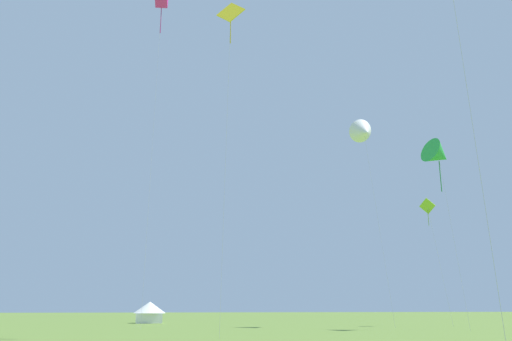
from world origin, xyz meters
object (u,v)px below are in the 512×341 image
object	(u,v)px
kite_white_delta	(364,132)
festival_tent_center	(150,311)
kite_lime_diamond	(428,208)
kite_yellow_diamond	(231,17)
kite_green_delta	(438,155)

from	to	relation	value
kite_white_delta	festival_tent_center	size ratio (longest dim) A/B	5.52
kite_lime_diamond	festival_tent_center	distance (m)	37.53
kite_yellow_diamond	kite_white_delta	size ratio (longest dim) A/B	1.13
kite_lime_diamond	kite_green_delta	size ratio (longest dim) A/B	0.77
kite_lime_diamond	kite_green_delta	xyz separation A→B (m)	(-3.13, -8.88, 3.78)
kite_yellow_diamond	festival_tent_center	bearing A→B (deg)	99.34
kite_yellow_diamond	kite_lime_diamond	xyz separation A→B (m)	(25.61, 18.53, -11.36)
kite_lime_diamond	kite_white_delta	xyz separation A→B (m)	(-8.10, -1.89, 8.26)
festival_tent_center	kite_white_delta	bearing A→B (deg)	-38.80
kite_yellow_diamond	kite_lime_diamond	size ratio (longest dim) A/B	1.82
kite_lime_diamond	kite_green_delta	bearing A→B (deg)	-109.40
kite_yellow_diamond	kite_white_delta	bearing A→B (deg)	43.56
kite_lime_diamond	festival_tent_center	bearing A→B (deg)	151.77
kite_yellow_diamond	festival_tent_center	size ratio (longest dim) A/B	6.23
kite_yellow_diamond	festival_tent_center	xyz separation A→B (m)	(-5.82, 35.41, -23.01)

